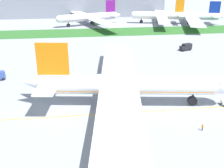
% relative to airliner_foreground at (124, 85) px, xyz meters
% --- Properties ---
extents(ground_plane, '(600.00, 600.00, 0.00)m').
position_rel_airliner_foreground_xyz_m(ground_plane, '(2.28, -4.63, -5.97)').
color(ground_plane, '#9399A0').
rests_on(ground_plane, ground).
extents(apron_taxi_line, '(280.00, 0.36, 0.01)m').
position_rel_airliner_foreground_xyz_m(apron_taxi_line, '(2.28, -4.78, -5.97)').
color(apron_taxi_line, yellow).
rests_on(apron_taxi_line, ground).
extents(grass_median_strip, '(320.00, 24.00, 0.10)m').
position_rel_airliner_foreground_xyz_m(grass_median_strip, '(2.28, 98.56, -5.92)').
color(grass_median_strip, '#2D6628').
rests_on(grass_median_strip, ground).
extents(airliner_foreground, '(56.83, 91.50, 17.59)m').
position_rel_airliner_foreground_xyz_m(airliner_foreground, '(0.00, 0.00, 0.00)').
color(airliner_foreground, white).
rests_on(airliner_foreground, ground).
extents(ground_crew_wingwalker_port, '(0.33, 0.56, 1.64)m').
position_rel_airliner_foreground_xyz_m(ground_crew_wingwalker_port, '(15.97, -15.71, -4.98)').
color(ground_crew_wingwalker_port, black).
rests_on(ground_crew_wingwalker_port, ground).
extents(ground_crew_marshaller_front, '(0.61, 0.34, 1.75)m').
position_rel_airliner_foreground_xyz_m(ground_crew_marshaller_front, '(-6.75, -21.31, -4.91)').
color(ground_crew_marshaller_front, black).
rests_on(ground_crew_marshaller_front, ground).
extents(ground_crew_wingwalker_starboard, '(0.42, 0.57, 1.75)m').
position_rel_airliner_foreground_xyz_m(ground_crew_wingwalker_starboard, '(9.71, 10.20, -4.91)').
color(ground_crew_wingwalker_starboard, black).
rests_on(ground_crew_wingwalker_starboard, ground).
extents(service_truck_baggage_loader, '(6.24, 4.21, 3.18)m').
position_rel_airliner_foreground_xyz_m(service_truck_baggage_loader, '(38.04, 52.42, -4.28)').
color(service_truck_baggage_loader, black).
rests_on(service_truck_baggage_loader, ground).
extents(parked_airliner_far_left, '(45.51, 73.06, 15.96)m').
position_rel_airliner_foreground_xyz_m(parked_airliner_far_left, '(-3.14, 122.30, -0.56)').
color(parked_airliner_far_left, white).
rests_on(parked_airliner_far_left, ground).
extents(parked_airliner_far_centre, '(40.69, 63.25, 16.35)m').
position_rel_airliner_foreground_xyz_m(parked_airliner_far_centre, '(45.78, 122.76, -0.44)').
color(parked_airliner_far_centre, white).
rests_on(parked_airliner_far_centre, ground).
extents(parked_airliner_far_right, '(47.33, 76.43, 15.59)m').
position_rel_airliner_foreground_xyz_m(parked_airliner_far_right, '(65.81, 118.85, -0.68)').
color(parked_airliner_far_right, white).
rests_on(parked_airliner_far_right, ground).
extents(terminal_building, '(139.00, 20.00, 18.00)m').
position_rel_airliner_foreground_xyz_m(terminal_building, '(-11.06, 163.90, 3.03)').
color(terminal_building, gray).
rests_on(terminal_building, ground).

